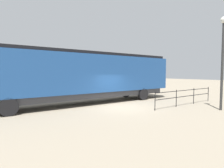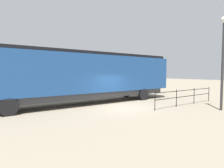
{
  "view_description": "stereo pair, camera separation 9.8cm",
  "coord_description": "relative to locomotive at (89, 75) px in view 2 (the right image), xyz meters",
  "views": [
    {
      "loc": [
        10.36,
        -8.36,
        2.55
      ],
      "look_at": [
        -0.79,
        -0.42,
        1.71
      ],
      "focal_mm": 29.14,
      "sensor_mm": 36.0,
      "label": 1
    },
    {
      "loc": [
        10.42,
        -8.28,
        2.55
      ],
      "look_at": [
        -0.79,
        -0.42,
        1.71
      ],
      "focal_mm": 29.14,
      "sensor_mm": 36.0,
      "label": 2
    }
  ],
  "objects": [
    {
      "name": "ground_plane",
      "position": [
        3.05,
        1.17,
        -2.37
      ],
      "size": [
        120.0,
        120.0,
        0.0
      ],
      "primitive_type": "plane",
      "color": "gray"
    },
    {
      "name": "locomotive",
      "position": [
        0.0,
        0.0,
        0.0
      ],
      "size": [
        2.82,
        17.29,
        4.22
      ],
      "color": "navy",
      "rests_on": "ground_plane"
    },
    {
      "name": "lamp_post",
      "position": [
        7.71,
        6.02,
        1.76
      ],
      "size": [
        0.45,
        0.45,
        6.29
      ],
      "color": "#2D2D2D",
      "rests_on": "ground_plane"
    },
    {
      "name": "platform_fence",
      "position": [
        5.19,
        5.77,
        -1.53
      ],
      "size": [
        0.05,
        7.13,
        1.28
      ],
      "color": "black",
      "rests_on": "ground_plane"
    }
  ]
}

